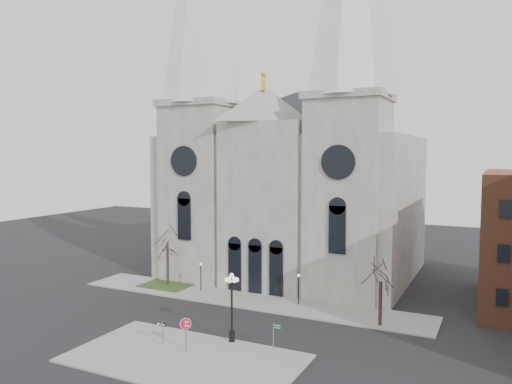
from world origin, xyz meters
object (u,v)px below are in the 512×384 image
at_px(one_way_sign, 162,329).
at_px(street_name_sign, 274,334).
at_px(stop_sign, 186,327).
at_px(globe_lamp, 232,299).

xyz_separation_m(one_way_sign, street_name_sign, (8.67, 3.22, -0.06)).
relative_size(stop_sign, street_name_sign, 1.23).
xyz_separation_m(stop_sign, one_way_sign, (-2.40, 0.13, -0.55)).
height_order(globe_lamp, one_way_sign, globe_lamp).
bearing_deg(stop_sign, globe_lamp, 37.34).
relative_size(one_way_sign, street_name_sign, 0.91).
xyz_separation_m(globe_lamp, street_name_sign, (3.91, 0.00, -2.37)).
distance_m(stop_sign, one_way_sign, 2.47).
height_order(one_way_sign, street_name_sign, street_name_sign).
height_order(stop_sign, street_name_sign, stop_sign).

